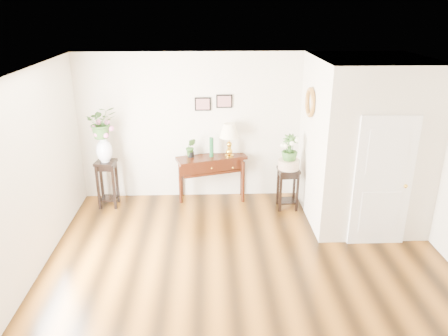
{
  "coord_description": "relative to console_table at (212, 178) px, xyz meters",
  "views": [
    {
      "loc": [
        -0.56,
        -5.27,
        3.65
      ],
      "look_at": [
        -0.31,
        1.3,
        1.12
      ],
      "focal_mm": 35.0,
      "sensor_mm": 36.0,
      "label": 1
    }
  ],
  "objects": [
    {
      "name": "potted_plant",
      "position": [
        -0.39,
        0.0,
        0.61
      ],
      "size": [
        0.2,
        0.16,
        0.35
      ],
      "primitive_type": "imported",
      "rotation": [
        0.0,
        0.0,
        -0.05
      ],
      "color": "#2E5922",
      "rests_on": "console_table"
    },
    {
      "name": "green_vase",
      "position": [
        0.0,
        0.0,
        0.61
      ],
      "size": [
        0.09,
        0.09,
        0.38
      ],
      "primitive_type": "cylinder",
      "rotation": [
        0.0,
        0.0,
        -0.2
      ],
      "color": "#174C27",
      "rests_on": "console_table"
    },
    {
      "name": "door",
      "position": [
        2.6,
        -1.77,
        0.61
      ],
      "size": [
        0.9,
        0.05,
        2.1
      ],
      "primitive_type": "cube",
      "color": "white",
      "rests_on": "floor"
    },
    {
      "name": "ceiling",
      "position": [
        0.5,
        -2.55,
        2.36
      ],
      "size": [
        6.0,
        5.5,
        0.02
      ],
      "primitive_type": "cube",
      "color": "white",
      "rests_on": "ground"
    },
    {
      "name": "art_print_left",
      "position": [
        -0.15,
        0.18,
        1.41
      ],
      "size": [
        0.3,
        0.02,
        0.25
      ],
      "primitive_type": "cube",
      "color": "black",
      "rests_on": "wall_back"
    },
    {
      "name": "porcelain_vase",
      "position": [
        -1.95,
        -0.23,
        0.68
      ],
      "size": [
        0.32,
        0.32,
        0.5
      ],
      "primitive_type": null,
      "rotation": [
        0.0,
        0.0,
        0.12
      ],
      "color": "silver",
      "rests_on": "plant_stand_a"
    },
    {
      "name": "wall_ornament",
      "position": [
        1.66,
        -0.65,
        1.61
      ],
      "size": [
        0.07,
        0.51,
        0.51
      ],
      "primitive_type": "torus",
      "rotation": [
        0.0,
        1.57,
        0.0
      ],
      "color": "#A16F23",
      "rests_on": "partition"
    },
    {
      "name": "console_table",
      "position": [
        0.0,
        0.0,
        0.0
      ],
      "size": [
        1.39,
        0.8,
        0.88
      ],
      "primitive_type": "cube",
      "rotation": [
        0.0,
        0.0,
        0.29
      ],
      "color": "#351308",
      "rests_on": "floor"
    },
    {
      "name": "floor",
      "position": [
        0.5,
        -2.55,
        -0.44
      ],
      "size": [
        6.0,
        5.5,
        0.02
      ],
      "primitive_type": "cube",
      "color": "brown",
      "rests_on": "ground"
    },
    {
      "name": "partition",
      "position": [
        2.6,
        -0.77,
        0.96
      ],
      "size": [
        1.8,
        1.95,
        2.8
      ],
      "primitive_type": "cube",
      "color": "beige",
      "rests_on": "floor"
    },
    {
      "name": "wall_back",
      "position": [
        0.5,
        0.2,
        0.96
      ],
      "size": [
        6.0,
        0.02,
        2.8
      ],
      "primitive_type": "cube",
      "color": "beige",
      "rests_on": "ground"
    },
    {
      "name": "ceramic_bowl",
      "position": [
        1.4,
        -0.45,
        0.42
      ],
      "size": [
        0.46,
        0.46,
        0.17
      ],
      "primitive_type": "cylinder",
      "rotation": [
        0.0,
        0.0,
        0.21
      ],
      "color": "beige",
      "rests_on": "plant_stand_b"
    },
    {
      "name": "wall_front",
      "position": [
        0.5,
        -5.3,
        0.96
      ],
      "size": [
        6.0,
        0.02,
        2.8
      ],
      "primitive_type": "cube",
      "color": "beige",
      "rests_on": "ground"
    },
    {
      "name": "narcissus",
      "position": [
        1.4,
        -0.45,
        0.72
      ],
      "size": [
        0.31,
        0.31,
        0.52
      ],
      "primitive_type": "imported",
      "rotation": [
        0.0,
        0.0,
        -0.06
      ],
      "color": "#2E5922",
      "rests_on": "ceramic_bowl"
    },
    {
      "name": "table_lamp",
      "position": [
        0.34,
        0.0,
        0.79
      ],
      "size": [
        0.41,
        0.41,
        0.65
      ],
      "primitive_type": "cube",
      "rotation": [
        0.0,
        0.0,
        -0.1
      ],
      "color": "gold",
      "rests_on": "console_table"
    },
    {
      "name": "plant_stand_b",
      "position": [
        1.4,
        -0.45,
        -0.05
      ],
      "size": [
        0.39,
        0.39,
        0.78
      ],
      "primitive_type": "cube",
      "rotation": [
        0.0,
        0.0,
        0.07
      ],
      "color": "black",
      "rests_on": "floor"
    },
    {
      "name": "wall_left",
      "position": [
        -2.5,
        -2.55,
        0.96
      ],
      "size": [
        0.02,
        5.5,
        2.8
      ],
      "primitive_type": "cube",
      "color": "beige",
      "rests_on": "ground"
    },
    {
      "name": "art_print_right",
      "position": [
        0.25,
        0.18,
        1.46
      ],
      "size": [
        0.3,
        0.02,
        0.25
      ],
      "primitive_type": "cube",
      "color": "black",
      "rests_on": "wall_back"
    },
    {
      "name": "plant_stand_a",
      "position": [
        -1.95,
        -0.23,
        0.01
      ],
      "size": [
        0.39,
        0.39,
        0.9
      ],
      "primitive_type": "cube",
      "rotation": [
        0.0,
        0.0,
        -0.14
      ],
      "color": "black",
      "rests_on": "floor"
    },
    {
      "name": "lily_arrangement",
      "position": [
        -1.95,
        -0.23,
        1.15
      ],
      "size": [
        0.66,
        0.63,
        0.58
      ],
      "primitive_type": "imported",
      "rotation": [
        0.0,
        0.0,
        0.41
      ],
      "color": "#2E5922",
      "rests_on": "porcelain_vase"
    }
  ]
}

